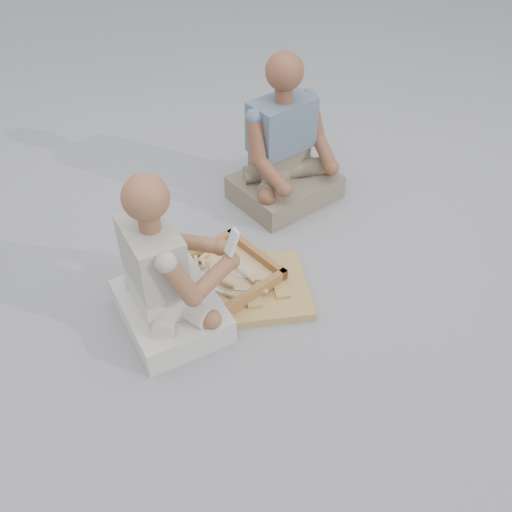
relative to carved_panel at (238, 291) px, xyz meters
name	(u,v)px	position (x,y,z in m)	size (l,w,h in m)	color
ground	(273,311)	(0.10, -0.17, -0.02)	(60.00, 60.00, 0.00)	gray
carved_panel	(238,291)	(0.00, 0.00, 0.00)	(0.67, 0.45, 0.04)	olive
tool_tray	(217,280)	(-0.08, 0.07, 0.05)	(0.63, 0.55, 0.07)	brown
chisel_0	(224,281)	(-0.06, 0.02, 0.07)	(0.15, 0.19, 0.02)	white
chisel_1	(204,262)	(-0.09, 0.20, 0.05)	(0.06, 0.22, 0.02)	white
chisel_2	(211,268)	(-0.08, 0.13, 0.07)	(0.12, 0.20, 0.02)	white
chisel_3	(227,293)	(-0.08, -0.05, 0.06)	(0.14, 0.19, 0.02)	white
chisel_4	(196,258)	(-0.12, 0.24, 0.06)	(0.08, 0.22, 0.02)	white
chisel_5	(196,264)	(-0.13, 0.19, 0.07)	(0.08, 0.22, 0.02)	white
chisel_6	(204,267)	(-0.10, 0.17, 0.06)	(0.09, 0.21, 0.02)	white
chisel_7	(253,279)	(0.08, 0.00, 0.05)	(0.17, 0.16, 0.02)	white
chisel_8	(256,290)	(0.06, -0.08, 0.05)	(0.20, 0.13, 0.02)	white
chisel_9	(247,275)	(0.06, 0.01, 0.07)	(0.06, 0.22, 0.02)	white
chisel_10	(207,271)	(-0.10, 0.14, 0.05)	(0.22, 0.03, 0.02)	white
chisel_11	(200,259)	(-0.10, 0.22, 0.06)	(0.20, 0.13, 0.02)	white
wood_chip_0	(216,317)	(-0.15, -0.09, -0.02)	(0.02, 0.01, 0.00)	#DDB382
wood_chip_1	(171,349)	(-0.40, -0.19, -0.02)	(0.02, 0.01, 0.00)	#DDB382
wood_chip_2	(187,347)	(-0.33, -0.21, -0.02)	(0.02, 0.01, 0.00)	#DDB382
wood_chip_3	(140,270)	(-0.38, 0.36, -0.02)	(0.02, 0.01, 0.00)	#DDB382
wood_chip_4	(198,283)	(-0.14, 0.15, -0.02)	(0.02, 0.01, 0.00)	#DDB382
wood_chip_5	(166,334)	(-0.39, -0.09, -0.02)	(0.02, 0.01, 0.00)	#DDB382
wood_chip_6	(184,250)	(-0.12, 0.42, -0.02)	(0.02, 0.01, 0.00)	#DDB382
wood_chip_7	(237,317)	(-0.06, -0.13, -0.02)	(0.02, 0.01, 0.00)	#DDB382
wood_chip_8	(167,330)	(-0.38, -0.07, -0.02)	(0.02, 0.01, 0.00)	#DDB382
wood_chip_9	(249,315)	(-0.01, -0.14, -0.02)	(0.02, 0.01, 0.00)	#DDB382
wood_chip_10	(200,249)	(-0.05, 0.38, -0.02)	(0.02, 0.01, 0.00)	#DDB382
wood_chip_11	(135,262)	(-0.38, 0.43, -0.02)	(0.02, 0.01, 0.00)	#DDB382
wood_chip_12	(268,286)	(0.15, -0.01, -0.02)	(0.02, 0.01, 0.00)	#DDB382
wood_chip_13	(221,251)	(0.05, 0.32, -0.02)	(0.02, 0.01, 0.00)	#DDB382
wood_chip_14	(213,299)	(-0.12, 0.02, -0.02)	(0.02, 0.01, 0.00)	#DDB382
craftsman	(165,278)	(-0.34, -0.03, 0.25)	(0.54, 0.53, 0.80)	beige
companion	(285,154)	(0.57, 0.62, 0.26)	(0.63, 0.54, 0.85)	#756C54
mobile_phone	(232,242)	(-0.04, -0.06, 0.37)	(0.06, 0.05, 0.12)	silver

